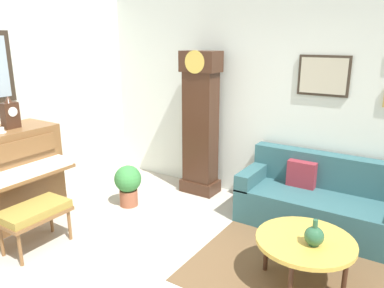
% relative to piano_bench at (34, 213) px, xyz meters
% --- Properties ---
extents(wall_back, '(5.30, 0.13, 2.80)m').
position_rel_piano_bench_xyz_m(wall_back, '(1.48, 2.57, 1.00)').
color(wall_back, silver).
rests_on(wall_back, ground_plane).
extents(area_rug, '(2.10, 1.50, 0.01)m').
position_rel_piano_bench_xyz_m(area_rug, '(2.55, 1.03, -0.40)').
color(area_rug, brown).
rests_on(area_rug, ground_plane).
extents(piano_bench, '(0.42, 0.70, 0.48)m').
position_rel_piano_bench_xyz_m(piano_bench, '(0.00, 0.00, 0.00)').
color(piano_bench, brown).
rests_on(piano_bench, ground_plane).
extents(grandfather_clock, '(0.52, 0.34, 2.03)m').
position_rel_piano_bench_xyz_m(grandfather_clock, '(0.66, 2.25, 0.56)').
color(grandfather_clock, '#3D2316').
rests_on(grandfather_clock, ground_plane).
extents(couch, '(1.90, 0.80, 0.84)m').
position_rel_piano_bench_xyz_m(couch, '(2.44, 2.14, -0.09)').
color(couch, '#2D565B').
rests_on(couch, ground_plane).
extents(coffee_table, '(0.88, 0.88, 0.45)m').
position_rel_piano_bench_xyz_m(coffee_table, '(2.58, 0.95, 0.01)').
color(coffee_table, gold).
rests_on(coffee_table, ground_plane).
extents(mantel_clock, '(0.13, 0.18, 0.38)m').
position_rel_piano_bench_xyz_m(mantel_clock, '(-0.76, 0.33, 0.93)').
color(mantel_clock, '#3D2316').
rests_on(mantel_clock, piano).
extents(teacup, '(0.12, 0.12, 0.06)m').
position_rel_piano_bench_xyz_m(teacup, '(-0.65, 0.13, 0.78)').
color(teacup, white).
rests_on(teacup, piano).
extents(green_jug, '(0.17, 0.17, 0.24)m').
position_rel_piano_bench_xyz_m(green_jug, '(2.66, 0.89, 0.13)').
color(green_jug, '#234C33').
rests_on(green_jug, coffee_table).
extents(potted_plant, '(0.36, 0.36, 0.56)m').
position_rel_piano_bench_xyz_m(potted_plant, '(0.11, 1.32, -0.08)').
color(potted_plant, '#935138').
rests_on(potted_plant, ground_plane).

